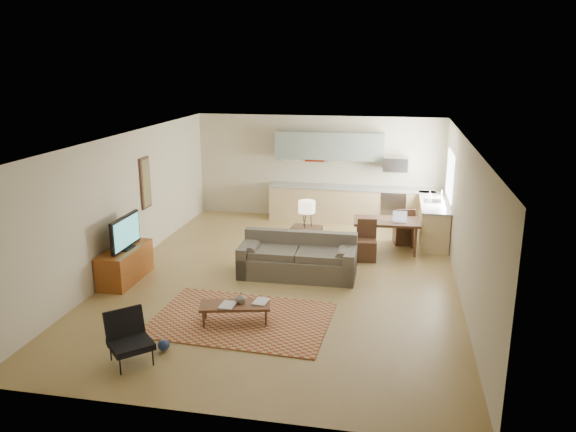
% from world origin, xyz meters
% --- Properties ---
extents(room, '(9.00, 9.00, 9.00)m').
position_xyz_m(room, '(0.00, 0.00, 1.35)').
color(room, olive).
rests_on(room, ground).
extents(kitchen_counter_back, '(4.26, 0.64, 0.92)m').
position_xyz_m(kitchen_counter_back, '(0.90, 4.18, 0.46)').
color(kitchen_counter_back, tan).
rests_on(kitchen_counter_back, ground).
extents(kitchen_counter_right, '(0.64, 2.26, 0.92)m').
position_xyz_m(kitchen_counter_right, '(2.93, 3.00, 0.46)').
color(kitchen_counter_right, tan).
rests_on(kitchen_counter_right, ground).
extents(kitchen_range, '(0.62, 0.62, 0.90)m').
position_xyz_m(kitchen_range, '(2.00, 4.18, 0.45)').
color(kitchen_range, '#A5A8AD').
rests_on(kitchen_range, ground).
extents(kitchen_microwave, '(0.62, 0.40, 0.35)m').
position_xyz_m(kitchen_microwave, '(2.00, 4.20, 1.55)').
color(kitchen_microwave, '#A5A8AD').
rests_on(kitchen_microwave, room).
extents(upper_cabinets, '(2.80, 0.34, 0.70)m').
position_xyz_m(upper_cabinets, '(0.30, 4.33, 1.95)').
color(upper_cabinets, slate).
rests_on(upper_cabinets, room).
extents(window_right, '(0.02, 1.40, 1.05)m').
position_xyz_m(window_right, '(3.23, 3.00, 1.55)').
color(window_right, white).
rests_on(window_right, room).
extents(wall_art_left, '(0.06, 0.42, 1.10)m').
position_xyz_m(wall_art_left, '(-3.21, 0.90, 1.55)').
color(wall_art_left, olive).
rests_on(wall_art_left, room).
extents(triptych, '(1.70, 0.04, 0.50)m').
position_xyz_m(triptych, '(-0.10, 4.47, 1.75)').
color(triptych, beige).
rests_on(triptych, room).
extents(rug, '(2.91, 2.09, 0.02)m').
position_xyz_m(rug, '(-0.33, -1.99, 0.01)').
color(rug, brown).
rests_on(rug, floor).
extents(sofa, '(2.36, 1.05, 0.82)m').
position_xyz_m(sofa, '(0.23, 0.10, 0.41)').
color(sofa, '#575144').
rests_on(sofa, floor).
extents(coffee_table, '(1.19, 0.69, 0.34)m').
position_xyz_m(coffee_table, '(-0.39, -2.12, 0.17)').
color(coffee_table, '#53301E').
rests_on(coffee_table, floor).
extents(book_a, '(0.26, 0.33, 0.03)m').
position_xyz_m(book_a, '(-0.59, -2.21, 0.35)').
color(book_a, maroon).
rests_on(book_a, coffee_table).
extents(book_b, '(0.30, 0.36, 0.02)m').
position_xyz_m(book_b, '(-0.11, -1.96, 0.34)').
color(book_b, navy).
rests_on(book_b, coffee_table).
extents(vase, '(0.18, 0.18, 0.18)m').
position_xyz_m(vase, '(-0.31, -2.05, 0.42)').
color(vase, black).
rests_on(vase, coffee_table).
extents(armchair, '(0.89, 0.89, 0.72)m').
position_xyz_m(armchair, '(-1.46, -3.58, 0.36)').
color(armchair, black).
rests_on(armchair, floor).
extents(tv_credenza, '(0.53, 1.38, 0.64)m').
position_xyz_m(tv_credenza, '(-2.96, -0.73, 0.32)').
color(tv_credenza, brown).
rests_on(tv_credenza, floor).
extents(tv, '(0.11, 1.06, 0.64)m').
position_xyz_m(tv, '(-2.91, -0.73, 0.96)').
color(tv, black).
rests_on(tv, tv_credenza).
extents(console_table, '(0.65, 0.46, 0.72)m').
position_xyz_m(console_table, '(0.24, 1.08, 0.36)').
color(console_table, '#3C251A').
rests_on(console_table, floor).
extents(table_lamp, '(0.36, 0.36, 0.57)m').
position_xyz_m(table_lamp, '(0.24, 1.08, 1.01)').
color(table_lamp, beige).
rests_on(table_lamp, console_table).
extents(dining_table, '(1.46, 0.90, 0.71)m').
position_xyz_m(dining_table, '(1.88, 1.92, 0.36)').
color(dining_table, '#3C251A').
rests_on(dining_table, floor).
extents(dining_chair_near, '(0.44, 0.46, 0.85)m').
position_xyz_m(dining_chair_near, '(1.49, 1.28, 0.43)').
color(dining_chair_near, '#3C251A').
rests_on(dining_chair_near, floor).
extents(dining_chair_far, '(0.49, 0.51, 0.87)m').
position_xyz_m(dining_chair_far, '(2.26, 2.56, 0.43)').
color(dining_chair_far, '#3C251A').
rests_on(dining_chair_far, floor).
extents(laptop, '(0.31, 0.24, 0.23)m').
position_xyz_m(laptop, '(2.16, 1.83, 0.83)').
color(laptop, '#A5A8AD').
rests_on(laptop, dining_table).
extents(soap_bottle, '(0.11, 0.11, 0.19)m').
position_xyz_m(soap_bottle, '(2.83, 3.22, 1.02)').
color(soap_bottle, beige).
rests_on(soap_bottle, kitchen_counter_right).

